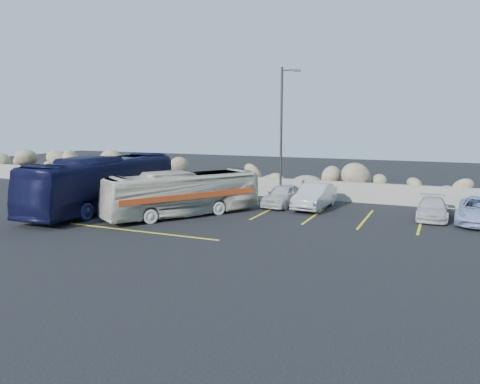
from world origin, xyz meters
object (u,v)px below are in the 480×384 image
at_px(car_c, 432,208).
at_px(car_a, 283,195).
at_px(tour_coach, 103,183).
at_px(car_b, 315,196).
at_px(vintage_bus, 183,194).
at_px(lamppost, 282,132).

bearing_deg(car_c, car_a, 176.11).
height_order(tour_coach, car_b, tour_coach).
xyz_separation_m(tour_coach, car_a, (8.84, 5.04, -0.86)).
xyz_separation_m(vintage_bus, car_a, (3.87, 4.79, -0.53)).
height_order(car_a, car_c, car_a).
relative_size(tour_coach, car_a, 2.88).
bearing_deg(vintage_bus, car_c, 52.77).
height_order(car_b, car_c, car_b).
distance_m(lamppost, vintage_bus, 7.22).
bearing_deg(lamppost, vintage_bus, -123.02).
distance_m(lamppost, tour_coach, 10.62).
xyz_separation_m(car_a, car_b, (1.89, 0.00, 0.06)).
relative_size(car_a, car_c, 1.02).
distance_m(lamppost, car_a, 3.73).
xyz_separation_m(lamppost, car_b, (2.21, -0.66, -3.60)).
bearing_deg(tour_coach, lamppost, 32.52).
height_order(lamppost, vintage_bus, lamppost).
xyz_separation_m(lamppost, car_a, (0.33, -0.67, -3.66)).
distance_m(lamppost, car_b, 4.28).
height_order(tour_coach, car_c, tour_coach).
relative_size(tour_coach, car_b, 2.55).
xyz_separation_m(vintage_bus, car_b, (5.76, 4.79, -0.47)).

